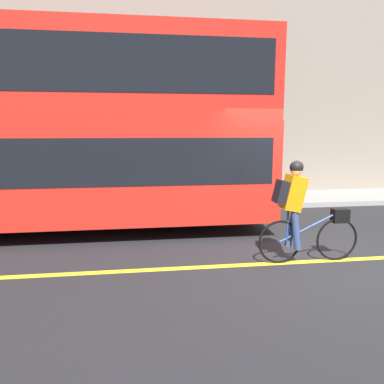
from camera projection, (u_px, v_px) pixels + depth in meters
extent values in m
plane|color=#232326|center=(313.00, 257.00, 6.27)|extent=(80.00, 80.00, 0.00)
cube|color=yellow|center=(318.00, 261.00, 6.08)|extent=(50.00, 0.14, 0.01)
cube|color=gray|center=(237.00, 200.00, 11.02)|extent=(60.00, 2.08, 0.14)
cube|color=gray|center=(230.00, 56.00, 11.48)|extent=(60.00, 0.30, 8.68)
cylinder|color=black|center=(177.00, 203.00, 8.17)|extent=(1.05, 0.30, 1.05)
cube|color=red|center=(26.00, 170.00, 7.61)|extent=(9.96, 2.43, 1.97)
cube|color=black|center=(25.00, 159.00, 7.58)|extent=(9.56, 2.45, 0.87)
cube|color=red|center=(19.00, 75.00, 7.31)|extent=(9.96, 2.33, 1.76)
cube|color=black|center=(19.00, 71.00, 7.29)|extent=(9.56, 2.35, 0.98)
torus|color=black|center=(337.00, 239.00, 6.07)|extent=(0.70, 0.04, 0.70)
torus|color=black|center=(280.00, 242.00, 5.94)|extent=(0.70, 0.04, 0.70)
cylinder|color=#2D4C8C|center=(309.00, 227.00, 5.97)|extent=(0.98, 0.03, 0.48)
cylinder|color=#2D4C8C|center=(287.00, 226.00, 5.91)|extent=(0.03, 0.03, 0.52)
cube|color=black|center=(340.00, 216.00, 6.01)|extent=(0.26, 0.16, 0.22)
cube|color=orange|center=(293.00, 193.00, 5.83)|extent=(0.37, 0.32, 0.58)
cube|color=black|center=(281.00, 192.00, 5.80)|extent=(0.21, 0.26, 0.38)
cylinder|color=#384C7A|center=(291.00, 227.00, 6.02)|extent=(0.22, 0.11, 0.63)
cylinder|color=#384C7A|center=(296.00, 230.00, 5.85)|extent=(0.20, 0.11, 0.63)
sphere|color=tan|center=(296.00, 170.00, 5.78)|extent=(0.19, 0.19, 0.19)
sphere|color=black|center=(297.00, 167.00, 5.77)|extent=(0.21, 0.21, 0.21)
cylinder|color=#262628|center=(246.00, 184.00, 10.87)|extent=(0.58, 0.58, 0.84)
cylinder|color=#59595B|center=(266.00, 155.00, 10.81)|extent=(0.07, 0.07, 2.52)
cube|color=white|center=(268.00, 118.00, 10.60)|extent=(0.36, 0.02, 0.36)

